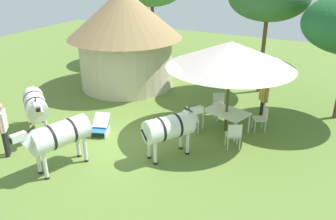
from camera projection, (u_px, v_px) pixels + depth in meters
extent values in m
plane|color=olive|center=(136.00, 140.00, 11.75)|extent=(36.00, 36.00, 0.00)
cylinder|color=beige|center=(126.00, 62.00, 16.28)|extent=(4.25, 4.25, 2.30)
cone|color=#977B50|center=(124.00, 13.00, 15.38)|extent=(5.19, 5.19, 2.15)
cylinder|color=#47421F|center=(227.00, 100.00, 11.92)|extent=(0.10, 0.10, 2.35)
cone|color=beige|center=(231.00, 54.00, 11.28)|extent=(4.25, 4.25, 0.85)
cube|color=silver|center=(227.00, 112.00, 12.11)|extent=(1.68, 1.36, 0.04)
cylinder|color=silver|center=(218.00, 112.00, 12.97)|extent=(0.06, 0.06, 0.70)
cylinder|color=silver|center=(249.00, 123.00, 12.12)|extent=(0.06, 0.06, 0.70)
cylinder|color=silver|center=(203.00, 120.00, 12.39)|extent=(0.06, 0.06, 0.70)
cylinder|color=silver|center=(235.00, 132.00, 11.55)|extent=(0.06, 0.06, 0.70)
cube|color=silver|center=(233.00, 135.00, 11.14)|extent=(0.59, 0.58, 0.04)
cube|color=silver|center=(235.00, 131.00, 10.87)|extent=(0.40, 0.25, 0.45)
cylinder|color=silver|center=(226.00, 138.00, 11.39)|extent=(0.04, 0.04, 0.45)
cylinder|color=silver|center=(237.00, 138.00, 11.40)|extent=(0.04, 0.04, 0.45)
cylinder|color=silver|center=(228.00, 144.00, 11.06)|extent=(0.04, 0.04, 0.45)
cylinder|color=silver|center=(240.00, 144.00, 11.07)|extent=(0.04, 0.04, 0.45)
cube|color=silver|center=(259.00, 119.00, 12.24)|extent=(0.58, 0.59, 0.04)
cube|color=silver|center=(265.00, 113.00, 12.16)|extent=(0.25, 0.40, 0.45)
cylinder|color=silver|center=(255.00, 127.00, 12.16)|extent=(0.04, 0.04, 0.45)
cylinder|color=silver|center=(252.00, 122.00, 12.51)|extent=(0.04, 0.04, 0.45)
cylinder|color=silver|center=(265.00, 127.00, 12.17)|extent=(0.04, 0.04, 0.45)
cylinder|color=silver|center=(262.00, 122.00, 12.51)|extent=(0.04, 0.04, 0.45)
cube|color=silver|center=(219.00, 106.00, 13.29)|extent=(0.59, 0.59, 0.04)
cube|color=silver|center=(219.00, 98.00, 13.37)|extent=(0.40, 0.26, 0.45)
cylinder|color=silver|center=(225.00, 113.00, 13.23)|extent=(0.04, 0.04, 0.45)
cylinder|color=silver|center=(215.00, 113.00, 13.21)|extent=(0.04, 0.04, 0.45)
cylinder|color=silver|center=(223.00, 109.00, 13.56)|extent=(0.04, 0.04, 0.45)
cylinder|color=silver|center=(213.00, 109.00, 13.54)|extent=(0.04, 0.04, 0.45)
cube|color=white|center=(193.00, 120.00, 12.16)|extent=(0.59, 0.59, 0.04)
cube|color=white|center=(187.00, 114.00, 12.06)|extent=(0.26, 0.40, 0.45)
cylinder|color=white|center=(197.00, 123.00, 12.43)|extent=(0.04, 0.04, 0.45)
cylinder|color=white|center=(198.00, 128.00, 12.09)|extent=(0.04, 0.04, 0.45)
cylinder|color=white|center=(187.00, 123.00, 12.42)|extent=(0.04, 0.04, 0.45)
cylinder|color=white|center=(188.00, 128.00, 12.07)|extent=(0.04, 0.04, 0.45)
cylinder|color=black|center=(261.00, 110.00, 13.10)|extent=(0.11, 0.11, 0.78)
cylinder|color=black|center=(263.00, 111.00, 12.97)|extent=(0.11, 0.11, 0.78)
cube|color=gold|center=(264.00, 94.00, 12.76)|extent=(0.40, 0.46, 0.55)
cylinder|color=#A46E59|center=(262.00, 91.00, 12.98)|extent=(0.08, 0.08, 0.52)
cylinder|color=#A46E59|center=(266.00, 96.00, 12.54)|extent=(0.08, 0.08, 0.52)
sphere|color=#A46E59|center=(265.00, 83.00, 12.60)|extent=(0.21, 0.21, 0.21)
cylinder|color=black|center=(7.00, 142.00, 10.75)|extent=(0.13, 0.13, 0.88)
cylinder|color=black|center=(6.00, 144.00, 10.61)|extent=(0.13, 0.13, 0.88)
cube|color=silver|center=(1.00, 121.00, 10.38)|extent=(0.47, 0.51, 0.62)
cylinder|color=tan|center=(3.00, 117.00, 10.61)|extent=(0.09, 0.09, 0.58)
cube|color=#296CB3|center=(99.00, 129.00, 11.99)|extent=(0.68, 0.69, 0.03)
cube|color=white|center=(101.00, 120.00, 12.14)|extent=(0.66, 0.66, 0.36)
cube|color=silver|center=(107.00, 132.00, 12.05)|extent=(0.24, 0.58, 0.22)
cube|color=silver|center=(93.00, 131.00, 12.11)|extent=(0.24, 0.58, 0.22)
cylinder|color=silver|center=(60.00, 134.00, 9.82)|extent=(1.18, 1.81, 0.71)
cylinder|color=black|center=(70.00, 131.00, 10.04)|extent=(0.72, 0.29, 0.73)
cylinder|color=black|center=(50.00, 138.00, 9.62)|extent=(0.72, 0.29, 0.73)
cylinder|color=silver|center=(30.00, 139.00, 9.20)|extent=(0.47, 0.62, 0.52)
cube|color=silver|center=(19.00, 137.00, 8.96)|extent=(0.29, 0.44, 0.20)
cube|color=black|center=(12.00, 141.00, 8.85)|extent=(0.15, 0.15, 0.12)
cube|color=black|center=(29.00, 132.00, 9.12)|extent=(0.15, 0.36, 0.28)
cylinder|color=silver|center=(45.00, 166.00, 9.55)|extent=(0.11, 0.11, 0.81)
cylinder|color=black|center=(47.00, 178.00, 9.71)|extent=(0.13, 0.13, 0.06)
cylinder|color=silver|center=(39.00, 161.00, 9.81)|extent=(0.11, 0.11, 0.81)
cylinder|color=black|center=(41.00, 172.00, 9.96)|extent=(0.13, 0.13, 0.06)
cylinder|color=silver|center=(85.00, 149.00, 10.38)|extent=(0.11, 0.11, 0.81)
cylinder|color=black|center=(86.00, 160.00, 10.53)|extent=(0.13, 0.13, 0.06)
cylinder|color=silver|center=(78.00, 145.00, 10.63)|extent=(0.11, 0.11, 0.81)
cylinder|color=black|center=(79.00, 155.00, 10.79)|extent=(0.13, 0.13, 0.06)
cylinder|color=black|center=(87.00, 127.00, 10.44)|extent=(0.12, 0.24, 0.53)
cylinder|color=silver|center=(168.00, 128.00, 10.43)|extent=(1.40, 1.64, 0.72)
cylinder|color=black|center=(160.00, 130.00, 10.30)|extent=(0.66, 0.46, 0.73)
cylinder|color=black|center=(176.00, 125.00, 10.56)|extent=(0.66, 0.46, 0.73)
cylinder|color=silver|center=(189.00, 117.00, 10.70)|extent=(0.57, 0.64, 0.52)
cube|color=silver|center=(197.00, 110.00, 10.77)|extent=(0.37, 0.43, 0.20)
cube|color=black|center=(202.00, 110.00, 10.86)|extent=(0.17, 0.17, 0.12)
cube|color=black|center=(190.00, 111.00, 10.62)|extent=(0.23, 0.33, 0.28)
cylinder|color=silver|center=(181.00, 139.00, 11.10)|extent=(0.11, 0.11, 0.71)
cylinder|color=black|center=(181.00, 147.00, 11.23)|extent=(0.13, 0.13, 0.06)
cylinder|color=silver|center=(187.00, 144.00, 10.79)|extent=(0.11, 0.11, 0.71)
cylinder|color=black|center=(187.00, 153.00, 10.92)|extent=(0.13, 0.13, 0.06)
cylinder|color=silver|center=(149.00, 148.00, 10.58)|extent=(0.11, 0.11, 0.71)
cylinder|color=black|center=(149.00, 157.00, 10.71)|extent=(0.13, 0.13, 0.06)
cylinder|color=silver|center=(155.00, 153.00, 10.27)|extent=(0.11, 0.11, 0.71)
cylinder|color=black|center=(155.00, 163.00, 10.40)|extent=(0.13, 0.13, 0.06)
cylinder|color=black|center=(145.00, 137.00, 10.11)|extent=(0.17, 0.23, 0.53)
cylinder|color=silver|center=(35.00, 104.00, 12.01)|extent=(1.77, 1.59, 0.70)
cylinder|color=black|center=(34.00, 101.00, 12.29)|extent=(0.50, 0.62, 0.72)
cylinder|color=black|center=(36.00, 107.00, 11.76)|extent=(0.50, 0.62, 0.72)
cylinder|color=silver|center=(37.00, 108.00, 11.23)|extent=(0.63, 0.59, 0.52)
cube|color=silver|center=(37.00, 107.00, 10.93)|extent=(0.43, 0.39, 0.20)
cube|color=black|center=(38.00, 110.00, 10.80)|extent=(0.17, 0.17, 0.12)
cube|color=black|center=(36.00, 102.00, 11.15)|extent=(0.31, 0.26, 0.28)
cylinder|color=silver|center=(46.00, 127.00, 11.81)|extent=(0.11, 0.11, 0.75)
cylinder|color=black|center=(47.00, 136.00, 11.95)|extent=(0.13, 0.13, 0.06)
cylinder|color=silver|center=(34.00, 129.00, 11.66)|extent=(0.11, 0.11, 0.75)
cylinder|color=black|center=(36.00, 138.00, 11.80)|extent=(0.13, 0.13, 0.06)
cylinder|color=silver|center=(42.00, 113.00, 12.88)|extent=(0.11, 0.11, 0.75)
cylinder|color=black|center=(43.00, 121.00, 13.02)|extent=(0.13, 0.13, 0.06)
cylinder|color=silver|center=(30.00, 115.00, 12.73)|extent=(0.11, 0.11, 0.75)
cylinder|color=black|center=(32.00, 123.00, 12.87)|extent=(0.13, 0.13, 0.06)
cylinder|color=black|center=(33.00, 98.00, 12.80)|extent=(0.22, 0.18, 0.53)
cylinder|color=brown|center=(262.00, 57.00, 15.35)|extent=(0.17, 0.17, 3.24)
cylinder|color=brown|center=(153.00, 33.00, 20.17)|extent=(0.20, 0.20, 3.17)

